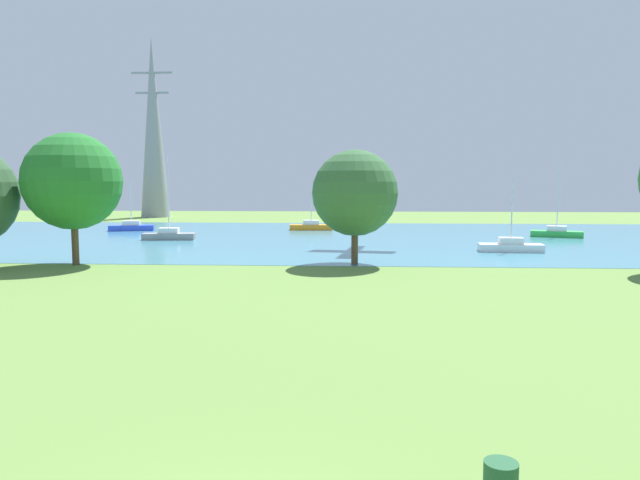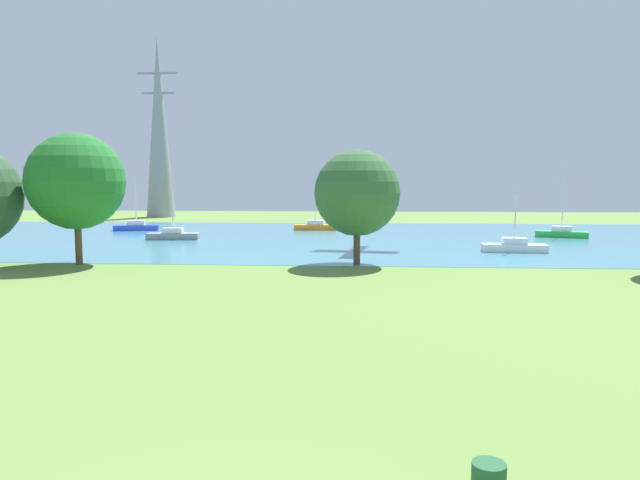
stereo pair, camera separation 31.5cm
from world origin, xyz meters
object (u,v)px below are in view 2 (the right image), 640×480
Objects in this scene: tree_west_near at (357,193)px; sailboat_white at (514,246)px; sailboat_gray at (173,235)px; sailboat_orange at (315,226)px; electricity_pylon at (159,128)px; tree_east_near at (76,182)px; sailboat_green at (562,233)px; sailboat_blue at (136,227)px.

sailboat_white is at bearing 32.52° from tree_west_near.
sailboat_gray reaches higher than sailboat_white.
sailboat_orange is 0.65× the size of sailboat_gray.
electricity_pylon is at bearing 134.44° from sailboat_white.
tree_west_near is (17.38, -15.58, 4.18)m from sailboat_gray.
sailboat_orange is at bearing -42.50° from electricity_pylon.
sailboat_orange is 17.35m from sailboat_gray.
sailboat_gray is at bearing 87.58° from tree_east_near.
tree_west_near is at bearing -147.48° from sailboat_white.
sailboat_orange is 32.24m from tree_east_near.
tree_west_near is 0.27× the size of electricity_pylon.
tree_east_near is at bearing -150.13° from sailboat_green.
sailboat_green is at bearing 7.38° from sailboat_gray.
electricity_pylon is (-6.27, 26.15, 13.33)m from sailboat_blue.
sailboat_blue is at bearing 126.90° from sailboat_gray.
sailboat_gray is 17.65m from tree_east_near.
sailboat_green is 37.44m from sailboat_gray.
electricity_pylon is (-13.00, 52.99, 8.38)m from tree_east_near.
electricity_pylon reaches higher than tree_west_near.
sailboat_white is at bearing -49.71° from sailboat_orange.
tree_west_near is 60.97m from electricity_pylon.
sailboat_blue is 0.76× the size of tree_west_near.
sailboat_gray is 0.29× the size of electricity_pylon.
sailboat_gray reaches higher than sailboat_orange.
sailboat_gray is 0.92× the size of tree_east_near.
sailboat_blue is at bearing -173.80° from sailboat_orange.
tree_east_near is at bearing -92.42° from sailboat_gray.
sailboat_green is 0.83× the size of tree_east_near.
sailboat_blue is 0.67× the size of tree_east_near.
sailboat_gray is 1.06× the size of tree_west_near.
sailboat_blue is 0.72× the size of sailboat_gray.
tree_west_near reaches higher than sailboat_white.
sailboat_blue is (-19.90, -2.16, 0.01)m from sailboat_orange.
tree_east_near is 0.31× the size of electricity_pylon.
sailboat_orange is 0.90× the size of sailboat_blue.
sailboat_blue is (-36.85, 17.83, 0.00)m from sailboat_white.
sailboat_orange is 0.19× the size of electricity_pylon.
sailboat_green is at bearing 58.75° from sailboat_white.
electricity_pylon is at bearing 110.83° from sailboat_gray.
sailboat_blue is at bearing 173.46° from sailboat_green.
electricity_pylon is at bearing 137.50° from sailboat_orange.
sailboat_orange is at bearing 100.08° from tree_west_near.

